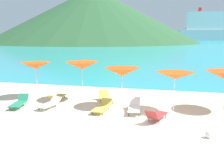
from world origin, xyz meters
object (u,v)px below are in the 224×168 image
Objects in this scene: umbrella_0 at (36,66)px; lounge_chair_4 at (49,104)px; lounge_chair_5 at (58,97)px; beach_ball at (209,134)px; umbrella_3 at (175,75)px; lounge_chair_6 at (134,107)px; umbrella_2 at (122,72)px; lounge_chair_7 at (106,98)px; umbrella_1 at (82,65)px; cruise_ship at (206,28)px; lounge_chair_0 at (156,115)px; lounge_chair_2 at (19,102)px; lounge_chair_1 at (102,107)px.

lounge_chair_4 is (1.83, -1.95, -1.79)m from umbrella_0.
lounge_chair_5 reaches higher than beach_ball.
umbrella_3 reaches higher than lounge_chair_4.
lounge_chair_5 is 5.04m from lounge_chair_6.
lounge_chair_4 is at bearing -171.41° from umbrella_3.
lounge_chair_4 reaches higher than beach_ball.
umbrella_2 is (5.62, -0.83, -0.08)m from umbrella_0.
lounge_chair_7 is 6.67m from beach_ball.
lounge_chair_4 is (-1.18, -2.03, -1.88)m from umbrella_1.
umbrella_2 is 197.36m from cruise_ship.
lounge_chair_7 is 5.94× the size of beach_ball.
lounge_chair_5 is at bearing 159.93° from lounge_chair_6.
lounge_chair_4 is 0.04× the size of cruise_ship.
umbrella_0 is at bearing 152.96° from lounge_chair_7.
lounge_chair_0 is at bearing 5.23° from lounge_chair_4.
lounge_chair_2 is at bearing -159.83° from lounge_chair_4.
umbrella_0 reaches higher than lounge_chair_2.
umbrella_1 is 1.14× the size of umbrella_3.
lounge_chair_4 is at bearing -163.64° from umbrella_2.
umbrella_3 is (2.77, -0.12, -0.08)m from umbrella_2.
lounge_chair_0 is 0.95× the size of lounge_chair_1.
lounge_chair_6 is 2.53m from lounge_chair_7.
cruise_ship is (29.45, 196.15, 9.50)m from lounge_chair_1.
umbrella_0 reaches higher than umbrella_2.
umbrella_3 reaches higher than lounge_chair_7.
umbrella_3 is at bearing 21.81° from lounge_chair_4.
lounge_chair_4 is at bearing -170.85° from lounge_chair_7.
lounge_chair_5 is at bearing -162.01° from umbrella_1.
cruise_ship is (24.53, 198.50, 9.59)m from beach_ball.
lounge_chair_7 is at bearing 166.68° from umbrella_3.
beach_ball is at bearing -23.47° from umbrella_0.
umbrella_0 is 5.43m from lounge_chair_1.
lounge_chair_6 is at bearing -66.31° from lounge_chair_7.
lounge_chair_0 is (1.97, -1.92, -1.66)m from umbrella_2.
lounge_chair_6 reaches higher than lounge_chair_2.
lounge_chair_6 reaches higher than lounge_chair_4.
lounge_chair_4 is at bearing -3.10° from lounge_chair_2.
lounge_chair_0 reaches higher than lounge_chair_2.
umbrella_0 is 10.73m from beach_ball.
lounge_chair_0 is 2.55m from beach_ball.
umbrella_3 is at bearing 171.01° from lounge_chair_5.
lounge_chair_7 is (-0.28, 1.83, 0.01)m from lounge_chair_1.
umbrella_3 is 2.61m from lounge_chair_6.
umbrella_3 is 8.52m from lounge_chair_2.
lounge_chair_1 is (-3.62, -0.90, -1.65)m from umbrella_3.
cruise_ship is (26.62, 197.05, 9.43)m from lounge_chair_0.
cruise_ship reaches higher than umbrella_0.
lounge_chair_1 is at bearing 154.48° from beach_ball.
lounge_chair_6 is (1.67, 0.21, 0.07)m from lounge_chair_1.
umbrella_1 is 1.43× the size of lounge_chair_2.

